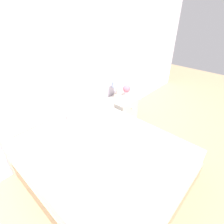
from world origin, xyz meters
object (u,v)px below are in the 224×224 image
at_px(bed, 102,160).
at_px(flower_vase, 127,90).
at_px(table_lamp, 116,85).
at_px(nightstand, 121,110).
at_px(teacup, 125,101).

distance_m(bed, flower_vase, 1.64).
bearing_deg(table_lamp, nightstand, -74.70).
bearing_deg(teacup, flower_vase, 33.52).
bearing_deg(teacup, nightstand, 63.59).
relative_size(nightstand, table_lamp, 1.48).
bearing_deg(bed, nightstand, 28.86).
distance_m(bed, nightstand, 1.43).
relative_size(bed, flower_vase, 8.75).
height_order(table_lamp, teacup, table_lamp).
bearing_deg(nightstand, table_lamp, 105.30).
bearing_deg(table_lamp, teacup, -97.77).
bearing_deg(flower_vase, table_lamp, 153.56).
bearing_deg(teacup, table_lamp, 82.23).
height_order(bed, teacup, bed).
distance_m(flower_vase, teacup, 0.31).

